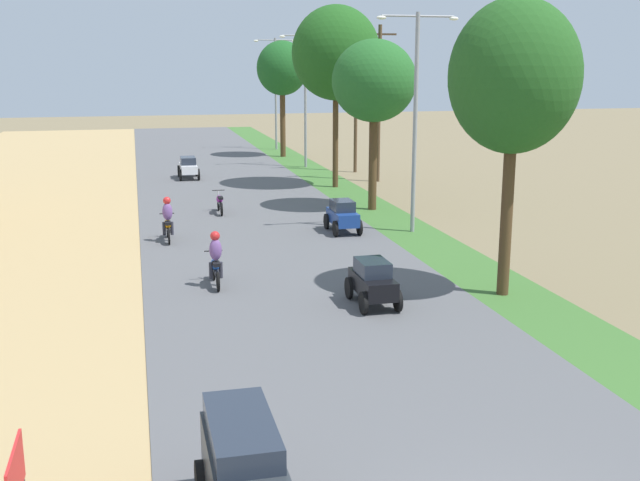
{
  "coord_description": "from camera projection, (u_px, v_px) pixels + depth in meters",
  "views": [
    {
      "loc": [
        -4.48,
        -7.83,
        6.5
      ],
      "look_at": [
        0.76,
        14.09,
        1.25
      ],
      "focal_mm": 43.37,
      "sensor_mm": 36.0,
      "label": 1
    }
  ],
  "objects": [
    {
      "name": "median_tree_nearest",
      "position": [
        514.0,
        78.0,
        20.54
      ],
      "size": [
        3.52,
        3.52,
        8.11
      ],
      "color": "#4C351E",
      "rests_on": "median_strip"
    },
    {
      "name": "median_tree_second",
      "position": [
        374.0,
        82.0,
        33.14
      ],
      "size": [
        3.64,
        3.64,
        7.38
      ],
      "color": "#4C351E",
      "rests_on": "median_strip"
    },
    {
      "name": "median_tree_third",
      "position": [
        336.0,
        53.0,
        39.0
      ],
      "size": [
        4.47,
        4.47,
        9.22
      ],
      "color": "#4C351E",
      "rests_on": "median_strip"
    },
    {
      "name": "median_tree_fourth",
      "position": [
        282.0,
        69.0,
        52.14
      ],
      "size": [
        3.45,
        3.45,
        7.81
      ],
      "color": "#4C351E",
      "rests_on": "median_strip"
    },
    {
      "name": "streetlamp_near",
      "position": [
        415.0,
        109.0,
        28.89
      ],
      "size": [
        3.16,
        0.2,
        8.19
      ],
      "color": "gray",
      "rests_on": "median_strip"
    },
    {
      "name": "streetlamp_mid",
      "position": [
        305.0,
        91.0,
        47.13
      ],
      "size": [
        3.16,
        0.2,
        8.1
      ],
      "color": "gray",
      "rests_on": "median_strip"
    },
    {
      "name": "streetlamp_far",
      "position": [
        276.0,
        86.0,
        56.79
      ],
      "size": [
        3.16,
        0.2,
        8.09
      ],
      "color": "gray",
      "rests_on": "median_strip"
    },
    {
      "name": "utility_pole_near",
      "position": [
        356.0,
        98.0,
        45.38
      ],
      "size": [
        1.8,
        0.2,
        8.42
      ],
      "color": "brown",
      "rests_on": "ground"
    },
    {
      "name": "utility_pole_far",
      "position": [
        379.0,
        101.0,
        41.8
      ],
      "size": [
        1.8,
        0.2,
        8.4
      ],
      "color": "brown",
      "rests_on": "ground"
    },
    {
      "name": "car_van_charcoal",
      "position": [
        243.0,
        471.0,
        10.58
      ],
      "size": [
        1.19,
        2.41,
        1.67
      ],
      "color": "#282D33",
      "rests_on": "road_strip"
    },
    {
      "name": "car_hatchback_black",
      "position": [
        373.0,
        281.0,
        20.73
      ],
      "size": [
        1.04,
        2.0,
        1.23
      ],
      "color": "black",
      "rests_on": "road_strip"
    },
    {
      "name": "car_hatchback_blue",
      "position": [
        343.0,
        215.0,
        29.62
      ],
      "size": [
        1.04,
        2.0,
        1.23
      ],
      "color": "navy",
      "rests_on": "road_strip"
    },
    {
      "name": "car_sedan_white",
      "position": [
        188.0,
        167.0,
        43.25
      ],
      "size": [
        1.1,
        2.26,
        1.19
      ],
      "color": "silver",
      "rests_on": "road_strip"
    },
    {
      "name": "motorbike_foreground_rider",
      "position": [
        215.0,
        260.0,
        22.45
      ],
      "size": [
        0.54,
        1.8,
        1.66
      ],
      "color": "black",
      "rests_on": "road_strip"
    },
    {
      "name": "motorbike_ahead_second",
      "position": [
        168.0,
        220.0,
        28.07
      ],
      "size": [
        0.54,
        1.8,
        1.66
      ],
      "color": "black",
      "rests_on": "road_strip"
    },
    {
      "name": "motorbike_ahead_third",
      "position": [
        220.0,
        202.0,
        33.37
      ],
      "size": [
        0.54,
        1.8,
        0.94
      ],
      "color": "black",
      "rests_on": "road_strip"
    }
  ]
}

